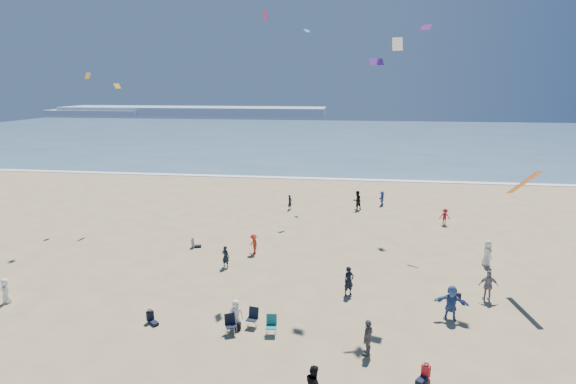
# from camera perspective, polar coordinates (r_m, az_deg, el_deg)

# --- Properties ---
(ocean) EXTENTS (220.00, 100.00, 0.06)m
(ocean) POSITION_cam_1_polar(r_m,az_deg,el_deg) (108.91, 5.16, 7.02)
(ocean) COLOR #476B84
(ocean) RESTS_ON ground
(surf_line) EXTENTS (220.00, 1.20, 0.08)m
(surf_line) POSITION_cam_1_polar(r_m,az_deg,el_deg) (59.57, 2.89, 1.73)
(surf_line) COLOR white
(surf_line) RESTS_ON ground
(headland_far) EXTENTS (110.00, 20.00, 3.20)m
(headland_far) POSITION_cam_1_polar(r_m,az_deg,el_deg) (194.56, -11.94, 10.06)
(headland_far) COLOR #7A8EA8
(headland_far) RESTS_ON ground
(headland_near) EXTENTS (40.00, 14.00, 2.00)m
(headland_near) POSITION_cam_1_polar(r_m,az_deg,el_deg) (207.00, -23.04, 9.31)
(headland_near) COLOR #7A8EA8
(headland_near) RESTS_ON ground
(standing_flyers) EXTENTS (29.44, 35.23, 1.94)m
(standing_flyers) POSITION_cam_1_polar(r_m,az_deg,el_deg) (30.40, 8.56, -8.46)
(standing_flyers) COLOR gray
(standing_flyers) RESTS_ON ground
(seated_group) EXTENTS (16.04, 22.82, 0.84)m
(seated_group) POSITION_cam_1_polar(r_m,az_deg,el_deg) (22.31, -4.49, -18.20)
(seated_group) COLOR white
(seated_group) RESTS_ON ground
(chair_cluster) EXTENTS (2.73, 1.55, 1.00)m
(chair_cluster) POSITION_cam_1_polar(r_m,az_deg,el_deg) (23.48, -4.67, -16.24)
(chair_cluster) COLOR black
(chair_cluster) RESTS_ON ground
(white_tote) EXTENTS (0.35, 0.20, 0.40)m
(white_tote) POSITION_cam_1_polar(r_m,az_deg,el_deg) (23.95, -6.85, -16.48)
(white_tote) COLOR silver
(white_tote) RESTS_ON ground
(black_backpack) EXTENTS (0.30, 0.22, 0.38)m
(black_backpack) POSITION_cam_1_polar(r_m,az_deg,el_deg) (23.87, -6.41, -16.60)
(black_backpack) COLOR black
(black_backpack) RESTS_ON ground
(navy_bag) EXTENTS (0.28, 0.18, 0.34)m
(navy_bag) POSITION_cam_1_polar(r_m,az_deg,el_deg) (28.53, 20.82, -12.24)
(navy_bag) COLOR black
(navy_bag) RESTS_ON ground
(kites_aloft) EXTENTS (34.65, 42.01, 23.10)m
(kites_aloft) POSITION_cam_1_polar(r_m,az_deg,el_deg) (25.46, 18.73, 14.94)
(kites_aloft) COLOR red
(kites_aloft) RESTS_ON ground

